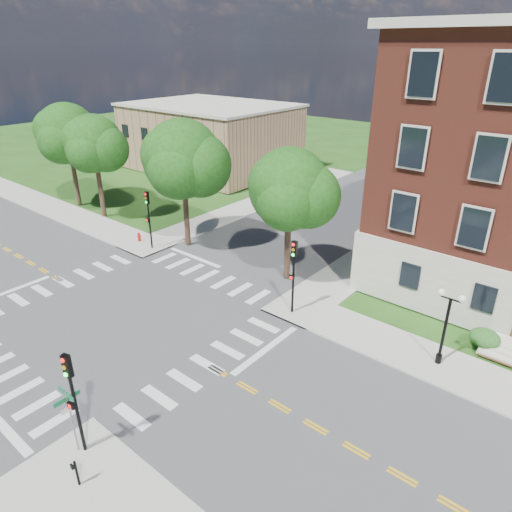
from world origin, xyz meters
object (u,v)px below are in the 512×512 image
Objects in this scene: traffic_signal_se at (72,392)px; street_sign_pole at (70,410)px; twin_lamp_west at (446,324)px; push_button_post at (76,472)px; traffic_signal_ne at (294,268)px; traffic_signal_nw at (148,213)px; fire_hydrant at (139,237)px.

street_sign_pole is at bearing -134.11° from traffic_signal_se.
traffic_signal_se is 1.55× the size of street_sign_pole.
twin_lamp_west reaches higher than push_button_post.
traffic_signal_se is 17.67m from twin_lamp_west.
traffic_signal_ne is 1.00× the size of traffic_signal_nw.
traffic_signal_se is 6.40× the size of fire_hydrant.
twin_lamp_west is at bearing 58.45° from traffic_signal_se.
fire_hydrant is at bearing 136.94° from traffic_signal_se.
traffic_signal_se is 22.39m from fire_hydrant.
fire_hydrant is (-16.62, 0.96, -2.72)m from traffic_signal_ne.
traffic_signal_se and traffic_signal_ne have the same top height.
street_sign_pole is at bearing -43.69° from fire_hydrant.
street_sign_pole is (-0.17, -0.18, -0.88)m from traffic_signal_se.
traffic_signal_se is at bearing 45.89° from street_sign_pole.
fire_hydrant is (-2.01, 0.27, -2.72)m from traffic_signal_nw.
traffic_signal_ne is at bearing -174.66° from twin_lamp_west.
twin_lamp_west is 17.90m from street_sign_pole.
twin_lamp_west is at bearing 58.28° from street_sign_pole.
fire_hydrant is at bearing 172.42° from traffic_signal_nw.
traffic_signal_se reaches higher than twin_lamp_west.
traffic_signal_ne reaches higher than push_button_post.
traffic_signal_nw is 22.41m from push_button_post.
traffic_signal_nw is at bearing 132.98° from street_sign_pole.
traffic_signal_nw is at bearing 134.22° from push_button_post.
push_button_post is (1.49, -0.89, -1.51)m from street_sign_pole.
fire_hydrant is at bearing 137.23° from push_button_post.
push_button_post is at bearing -116.19° from twin_lamp_west.
twin_lamp_west is at bearing 63.81° from push_button_post.
traffic_signal_se is 1.00× the size of traffic_signal_nw.
traffic_signal_se is 14.22m from traffic_signal_ne.
traffic_signal_nw is (-14.23, 14.91, 0.00)m from traffic_signal_se.
push_button_post is (1.32, -1.06, -2.39)m from traffic_signal_se.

